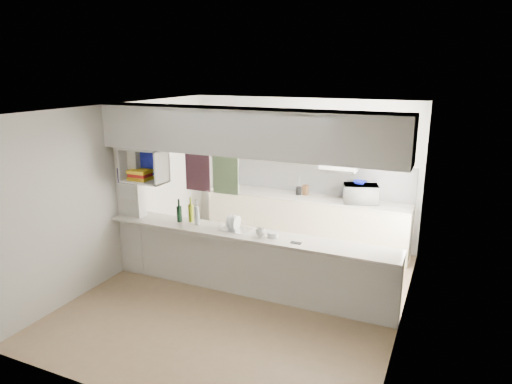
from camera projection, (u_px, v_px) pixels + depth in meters
The scene contains 16 objects.
floor at pixel (245, 294), 6.47m from camera, with size 4.80×4.80×0.00m, color #A2815E.
ceiling at pixel (244, 108), 5.79m from camera, with size 4.80×4.80×0.00m, color white.
wall_back at pixel (301, 171), 8.25m from camera, with size 4.20×4.20×0.00m, color silver.
wall_left at pixel (120, 190), 6.95m from camera, with size 4.80×4.80×0.00m, color silver.
wall_right at pixel (407, 227), 5.31m from camera, with size 4.80×4.80×0.00m, color silver.
servery_partition at pixel (233, 179), 6.10m from camera, with size 4.20×0.50×2.60m.
cubby_shelf at pixel (145, 167), 6.58m from camera, with size 0.65×0.35×0.50m.
kitchen_run at pixel (305, 201), 8.08m from camera, with size 3.60×0.63×2.24m.
microwave at pixel (361, 194), 7.59m from camera, with size 0.56×0.38×0.31m, color white.
bowl at pixel (360, 183), 7.57m from camera, with size 0.22×0.22×0.05m, color #0C1285.
dish_rack at pixel (236, 224), 6.32m from camera, with size 0.43×0.34×0.21m.
cup at pixel (260, 232), 6.06m from camera, with size 0.13×0.13×0.10m, color white.
wine_bottles at pixel (189, 214), 6.60m from camera, with size 0.38×0.16×0.38m.
plastic_tubs at pixel (274, 235), 6.03m from camera, with size 0.49×0.18×0.07m.
utensil_jar at pixel (299, 191), 8.09m from camera, with size 0.10×0.10×0.14m, color black.
knife_block at pixel (305, 190), 8.07m from camera, with size 0.09×0.07×0.18m, color #4D311A.
Camera 1 is at (2.52, -5.30, 3.08)m, focal length 32.00 mm.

